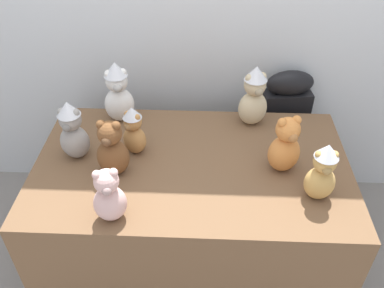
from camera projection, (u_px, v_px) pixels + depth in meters
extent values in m
cube|color=brown|center=(192.00, 213.00, 2.23)|extent=(1.54, 0.92, 0.73)
cube|color=black|center=(280.00, 144.00, 2.65)|extent=(0.29, 0.15, 0.79)
ellipsoid|color=black|center=(290.00, 83.00, 2.37)|extent=(0.29, 0.15, 0.15)
ellipsoid|color=brown|center=(113.00, 157.00, 1.89)|extent=(0.16, 0.14, 0.19)
sphere|color=brown|center=(110.00, 133.00, 1.81)|extent=(0.11, 0.11, 0.11)
sphere|color=brown|center=(101.00, 124.00, 1.78)|extent=(0.04, 0.04, 0.04)
sphere|color=brown|center=(116.00, 126.00, 1.78)|extent=(0.04, 0.04, 0.04)
sphere|color=brown|center=(107.00, 141.00, 1.78)|extent=(0.05, 0.05, 0.05)
ellipsoid|color=#CCB78E|center=(253.00, 108.00, 2.21)|extent=(0.19, 0.18, 0.19)
sphere|color=#CCB78E|center=(255.00, 85.00, 2.12)|extent=(0.12, 0.12, 0.12)
sphere|color=#CCB78E|center=(249.00, 78.00, 2.08)|extent=(0.04, 0.04, 0.04)
sphere|color=#CCB78E|center=(262.00, 76.00, 2.10)|extent=(0.04, 0.04, 0.04)
sphere|color=#9D8E71|center=(259.00, 91.00, 2.09)|extent=(0.05, 0.05, 0.05)
cone|color=silver|center=(256.00, 73.00, 2.07)|extent=(0.12, 0.12, 0.08)
ellipsoid|color=#B27A42|center=(135.00, 140.00, 2.03)|extent=(0.15, 0.15, 0.15)
sphere|color=#B27A42|center=(133.00, 122.00, 1.96)|extent=(0.09, 0.09, 0.09)
sphere|color=#B27A42|center=(128.00, 114.00, 1.95)|extent=(0.03, 0.03, 0.03)
sphere|color=#B27A42|center=(137.00, 117.00, 1.93)|extent=(0.03, 0.03, 0.03)
sphere|color=olive|center=(128.00, 127.00, 1.94)|extent=(0.04, 0.04, 0.04)
cone|color=silver|center=(132.00, 112.00, 1.93)|extent=(0.09, 0.09, 0.06)
ellipsoid|color=gray|center=(75.00, 142.00, 1.99)|extent=(0.15, 0.13, 0.18)
sphere|color=gray|center=(70.00, 120.00, 1.91)|extent=(0.11, 0.11, 0.11)
sphere|color=gray|center=(62.00, 112.00, 1.89)|extent=(0.04, 0.04, 0.04)
sphere|color=gray|center=(75.00, 113.00, 1.88)|extent=(0.04, 0.04, 0.04)
sphere|color=slate|center=(67.00, 127.00, 1.88)|extent=(0.04, 0.04, 0.04)
cone|color=silver|center=(68.00, 109.00, 1.87)|extent=(0.11, 0.11, 0.07)
ellipsoid|color=tan|center=(319.00, 183.00, 1.78)|extent=(0.14, 0.12, 0.16)
sphere|color=tan|center=(325.00, 162.00, 1.70)|extent=(0.10, 0.10, 0.10)
sphere|color=tan|center=(319.00, 155.00, 1.68)|extent=(0.04, 0.04, 0.04)
sphere|color=tan|center=(334.00, 155.00, 1.67)|extent=(0.04, 0.04, 0.04)
sphere|color=olive|center=(327.00, 170.00, 1.67)|extent=(0.04, 0.04, 0.04)
cone|color=silver|center=(328.00, 151.00, 1.66)|extent=(0.10, 0.10, 0.06)
ellipsoid|color=white|center=(120.00, 104.00, 2.23)|extent=(0.19, 0.17, 0.20)
sphere|color=white|center=(117.00, 81.00, 2.14)|extent=(0.12, 0.12, 0.12)
sphere|color=white|center=(108.00, 74.00, 2.11)|extent=(0.04, 0.04, 0.04)
sphere|color=white|center=(123.00, 73.00, 2.12)|extent=(0.04, 0.04, 0.04)
sphere|color=#B4B3AF|center=(118.00, 88.00, 2.11)|extent=(0.05, 0.05, 0.05)
cone|color=silver|center=(115.00, 69.00, 2.10)|extent=(0.12, 0.12, 0.08)
ellipsoid|color=#D17F3D|center=(284.00, 153.00, 1.91)|extent=(0.19, 0.17, 0.19)
sphere|color=#D17F3D|center=(288.00, 129.00, 1.83)|extent=(0.11, 0.11, 0.11)
sphere|color=#D17F3D|center=(282.00, 123.00, 1.79)|extent=(0.04, 0.04, 0.04)
sphere|color=#D17F3D|center=(297.00, 120.00, 1.81)|extent=(0.04, 0.04, 0.04)
sphere|color=#A06536|center=(293.00, 138.00, 1.80)|extent=(0.05, 0.05, 0.05)
ellipsoid|color=beige|center=(110.00, 203.00, 1.68)|extent=(0.16, 0.14, 0.17)
sphere|color=beige|center=(106.00, 181.00, 1.60)|extent=(0.10, 0.10, 0.10)
sphere|color=beige|center=(97.00, 175.00, 1.57)|extent=(0.04, 0.04, 0.04)
sphere|color=beige|center=(113.00, 173.00, 1.58)|extent=(0.04, 0.04, 0.04)
sphere|color=#A88783|center=(107.00, 191.00, 1.57)|extent=(0.04, 0.04, 0.04)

